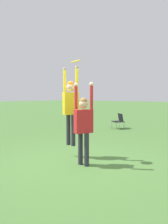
{
  "coord_description": "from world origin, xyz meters",
  "views": [
    {
      "loc": [
        3.87,
        -4.25,
        1.74
      ],
      "look_at": [
        -0.02,
        0.32,
        1.3
      ],
      "focal_mm": 35.0,
      "sensor_mm": 36.0,
      "label": 1
    }
  ],
  "objects_px": {
    "frisbee": "(75,61)",
    "person_jumping": "(71,104)",
    "person_defending": "(83,122)",
    "camping_chair_1": "(119,120)"
  },
  "relations": [
    {
      "from": "frisbee",
      "to": "person_jumping",
      "type": "bearing_deg",
      "value": 154.95
    },
    {
      "from": "person_jumping",
      "to": "person_defending",
      "type": "relative_size",
      "value": 1.07
    },
    {
      "from": "frisbee",
      "to": "camping_chair_1",
      "type": "distance_m",
      "value": 6.53
    },
    {
      "from": "person_jumping",
      "to": "frisbee",
      "type": "distance_m",
      "value": 1.19
    },
    {
      "from": "person_jumping",
      "to": "person_defending",
      "type": "height_order",
      "value": "person_jumping"
    },
    {
      "from": "person_defending",
      "to": "frisbee",
      "type": "relative_size",
      "value": 7.45
    },
    {
      "from": "person_jumping",
      "to": "frisbee",
      "type": "xyz_separation_m",
      "value": [
        0.33,
        -0.16,
        1.13
      ]
    },
    {
      "from": "person_defending",
      "to": "camping_chair_1",
      "type": "bearing_deg",
      "value": -132.65
    },
    {
      "from": "person_defending",
      "to": "frisbee",
      "type": "xyz_separation_m",
      "value": [
        -0.43,
        0.18,
        1.55
      ]
    },
    {
      "from": "person_jumping",
      "to": "person_defending",
      "type": "bearing_deg",
      "value": -90.0
    }
  ]
}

